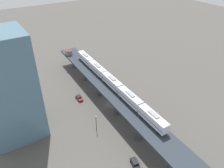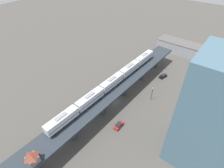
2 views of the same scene
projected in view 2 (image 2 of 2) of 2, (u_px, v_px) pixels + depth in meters
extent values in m
plane|color=#4C4944|center=(115.00, 102.00, 76.55)|extent=(400.00, 400.00, 0.00)
cube|color=#283039|center=(115.00, 89.00, 71.80)|extent=(12.19, 92.27, 0.80)
cube|color=#333D47|center=(33.00, 165.00, 50.98)|extent=(1.87, 1.87, 7.20)
cube|color=#333D47|center=(73.00, 132.00, 60.07)|extent=(1.87, 1.87, 7.20)
cube|color=#333D47|center=(102.00, 107.00, 69.16)|extent=(1.87, 1.87, 7.20)
cube|color=#333D47|center=(124.00, 88.00, 78.24)|extent=(1.87, 1.87, 7.20)
cube|color=#333D47|center=(142.00, 73.00, 87.33)|extent=(1.87, 1.87, 7.20)
cube|color=#333D47|center=(156.00, 61.00, 96.41)|extent=(1.87, 1.87, 7.20)
cube|color=silver|center=(62.00, 120.00, 55.24)|extent=(3.29, 12.11, 3.10)
cube|color=navy|center=(62.00, 121.00, 55.43)|extent=(3.32, 11.87, 0.24)
cube|color=gray|center=(61.00, 116.00, 54.16)|extent=(1.57, 4.25, 0.36)
cylinder|color=black|center=(50.00, 131.00, 54.61)|extent=(0.25, 0.85, 0.84)
cylinder|color=black|center=(55.00, 135.00, 53.43)|extent=(0.25, 0.85, 0.84)
cylinder|color=black|center=(71.00, 115.00, 59.69)|extent=(0.25, 0.85, 0.84)
cylinder|color=black|center=(75.00, 118.00, 58.52)|extent=(0.25, 0.85, 0.84)
cube|color=silver|center=(90.00, 99.00, 62.87)|extent=(3.29, 12.11, 3.10)
cube|color=navy|center=(90.00, 99.00, 63.06)|extent=(3.32, 11.87, 0.24)
cube|color=gray|center=(90.00, 95.00, 61.79)|extent=(1.57, 4.25, 0.36)
cylinder|color=black|center=(80.00, 108.00, 62.24)|extent=(0.25, 0.85, 0.84)
cylinder|color=black|center=(84.00, 111.00, 61.07)|extent=(0.25, 0.85, 0.84)
cylinder|color=black|center=(96.00, 96.00, 67.33)|extent=(0.25, 0.85, 0.84)
cylinder|color=black|center=(100.00, 98.00, 66.15)|extent=(0.25, 0.85, 0.84)
cube|color=silver|center=(112.00, 82.00, 70.50)|extent=(3.29, 12.11, 3.10)
cube|color=navy|center=(112.00, 83.00, 70.69)|extent=(3.32, 11.87, 0.24)
cube|color=gray|center=(112.00, 79.00, 69.42)|extent=(1.57, 4.25, 0.36)
cylinder|color=black|center=(103.00, 90.00, 69.87)|extent=(0.25, 0.85, 0.84)
cylinder|color=black|center=(108.00, 92.00, 68.70)|extent=(0.25, 0.85, 0.84)
cylinder|color=black|center=(116.00, 80.00, 74.96)|extent=(0.25, 0.85, 0.84)
cylinder|color=black|center=(120.00, 82.00, 73.79)|extent=(0.25, 0.85, 0.84)
cube|color=silver|center=(130.00, 69.00, 78.13)|extent=(3.29, 12.11, 3.10)
cube|color=navy|center=(130.00, 69.00, 78.32)|extent=(3.32, 11.87, 0.24)
cube|color=gray|center=(130.00, 65.00, 77.05)|extent=(1.57, 4.25, 0.36)
cylinder|color=black|center=(122.00, 76.00, 77.50)|extent=(0.25, 0.85, 0.84)
cylinder|color=black|center=(126.00, 78.00, 76.33)|extent=(0.25, 0.85, 0.84)
cylinder|color=black|center=(132.00, 68.00, 82.59)|extent=(0.25, 0.85, 0.84)
cylinder|color=black|center=(137.00, 69.00, 81.42)|extent=(0.25, 0.85, 0.84)
cube|color=silver|center=(144.00, 58.00, 85.77)|extent=(3.29, 12.11, 3.10)
cube|color=navy|center=(144.00, 58.00, 85.95)|extent=(3.32, 11.87, 0.24)
cube|color=gray|center=(145.00, 54.00, 84.69)|extent=(1.57, 4.25, 0.36)
cylinder|color=black|center=(137.00, 64.00, 85.13)|extent=(0.25, 0.85, 0.84)
cylinder|color=black|center=(141.00, 66.00, 83.96)|extent=(0.25, 0.85, 0.84)
cylinder|color=black|center=(146.00, 57.00, 90.22)|extent=(0.25, 0.85, 0.84)
cylinder|color=black|center=(150.00, 59.00, 89.05)|extent=(0.25, 0.85, 0.84)
cube|color=slate|center=(33.00, 160.00, 46.39)|extent=(2.91, 2.91, 2.50)
pyramid|color=brown|center=(31.00, 156.00, 45.33)|extent=(3.35, 3.35, 0.90)
cube|color=black|center=(163.00, 76.00, 90.18)|extent=(2.88, 4.72, 0.80)
cube|color=#1E2328|center=(163.00, 75.00, 89.62)|extent=(2.16, 2.55, 0.76)
cylinder|color=black|center=(160.00, 77.00, 90.26)|extent=(0.40, 0.70, 0.66)
cylinder|color=black|center=(162.00, 79.00, 89.21)|extent=(0.40, 0.70, 0.66)
cylinder|color=black|center=(163.00, 75.00, 91.64)|extent=(0.40, 0.70, 0.66)
cylinder|color=black|center=(166.00, 77.00, 90.59)|extent=(0.40, 0.70, 0.66)
cube|color=#AD1E1E|center=(119.00, 126.00, 65.64)|extent=(1.81, 4.40, 0.80)
cube|color=#1E2328|center=(119.00, 124.00, 65.06)|extent=(1.64, 2.20, 0.76)
cylinder|color=black|center=(115.00, 128.00, 65.40)|extent=(0.24, 0.66, 0.66)
cylinder|color=black|center=(118.00, 130.00, 64.60)|extent=(0.24, 0.66, 0.66)
cylinder|color=black|center=(119.00, 123.00, 67.19)|extent=(0.24, 0.66, 0.66)
cylinder|color=black|center=(123.00, 125.00, 66.39)|extent=(0.24, 0.66, 0.66)
cube|color=#333338|center=(113.00, 81.00, 85.55)|extent=(2.48, 2.31, 2.30)
cube|color=#1E5184|center=(117.00, 77.00, 87.91)|extent=(3.07, 5.49, 2.70)
cylinder|color=black|center=(112.00, 82.00, 86.63)|extent=(0.50, 1.04, 1.00)
cylinder|color=black|center=(115.00, 83.00, 85.91)|extent=(0.50, 1.04, 1.00)
cylinder|color=black|center=(116.00, 77.00, 90.21)|extent=(0.50, 1.04, 1.00)
cylinder|color=black|center=(120.00, 78.00, 89.45)|extent=(0.50, 1.04, 1.00)
cylinder|color=black|center=(152.00, 94.00, 75.54)|extent=(0.20, 0.20, 6.50)
sphere|color=beige|center=(153.00, 88.00, 73.38)|extent=(0.44, 0.44, 0.44)
cube|color=#99999E|center=(180.00, 48.00, 109.96)|extent=(28.20, 10.57, 6.40)
cube|color=#595654|center=(182.00, 43.00, 107.84)|extent=(28.76, 10.78, 0.40)
cube|color=slate|center=(211.00, 117.00, 46.63)|extent=(16.00, 16.00, 36.00)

